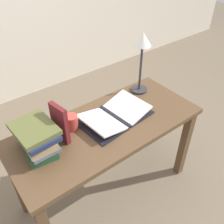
{
  "coord_description": "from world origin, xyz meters",
  "views": [
    {
      "loc": [
        -0.76,
        -1.04,
        1.86
      ],
      "look_at": [
        0.06,
        0.01,
        0.81
      ],
      "focal_mm": 40.0,
      "sensor_mm": 36.0,
      "label": 1
    }
  ],
  "objects_px": {
    "book_stack_tall": "(36,138)",
    "book_standing_upright": "(60,123)",
    "coffee_mug": "(71,122)",
    "reading_lamp": "(142,49)",
    "open_book": "(115,115)"
  },
  "relations": [
    {
      "from": "book_stack_tall",
      "to": "book_standing_upright",
      "type": "distance_m",
      "value": 0.16
    },
    {
      "from": "book_stack_tall",
      "to": "coffee_mug",
      "type": "relative_size",
      "value": 2.77
    },
    {
      "from": "book_standing_upright",
      "to": "reading_lamp",
      "type": "distance_m",
      "value": 0.82
    },
    {
      "from": "open_book",
      "to": "book_stack_tall",
      "type": "xyz_separation_m",
      "value": [
        -0.56,
        0.04,
        0.08
      ]
    },
    {
      "from": "book_stack_tall",
      "to": "open_book",
      "type": "bearing_deg",
      "value": -4.36
    },
    {
      "from": "reading_lamp",
      "to": "book_standing_upright",
      "type": "bearing_deg",
      "value": -171.26
    },
    {
      "from": "book_standing_upright",
      "to": "coffee_mug",
      "type": "distance_m",
      "value": 0.14
    },
    {
      "from": "open_book",
      "to": "reading_lamp",
      "type": "bearing_deg",
      "value": 17.2
    },
    {
      "from": "book_stack_tall",
      "to": "coffee_mug",
      "type": "bearing_deg",
      "value": 10.08
    },
    {
      "from": "book_standing_upright",
      "to": "reading_lamp",
      "type": "relative_size",
      "value": 0.54
    },
    {
      "from": "coffee_mug",
      "to": "open_book",
      "type": "bearing_deg",
      "value": -16.64
    },
    {
      "from": "open_book",
      "to": "coffee_mug",
      "type": "height_order",
      "value": "coffee_mug"
    },
    {
      "from": "coffee_mug",
      "to": "book_standing_upright",
      "type": "bearing_deg",
      "value": -153.36
    },
    {
      "from": "book_stack_tall",
      "to": "book_standing_upright",
      "type": "relative_size",
      "value": 1.17
    },
    {
      "from": "book_stack_tall",
      "to": "reading_lamp",
      "type": "distance_m",
      "value": 0.98
    }
  ]
}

